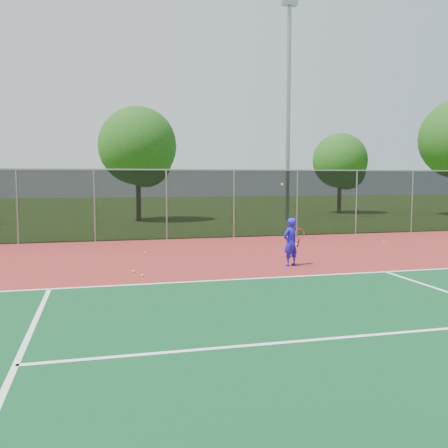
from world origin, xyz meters
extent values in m
plane|color=#305217|center=(0.00, 0.00, 0.00)|extent=(120.00, 120.00, 0.00)
cube|color=maroon|center=(0.00, 2.00, 0.01)|extent=(30.00, 20.00, 0.02)
cube|color=white|center=(2.00, 3.00, 0.03)|extent=(22.00, 0.10, 0.00)
cube|color=black|center=(0.00, 12.00, 1.52)|extent=(30.00, 0.04, 3.00)
cube|color=gray|center=(0.00, 12.00, 3.02)|extent=(30.00, 0.06, 0.06)
imported|color=#2116D2|center=(-0.23, 4.63, 0.75)|extent=(0.63, 0.54, 1.45)
cylinder|color=black|center=(-0.08, 4.38, 0.74)|extent=(0.03, 0.15, 0.27)
torus|color=#A51414|center=(-0.08, 4.28, 1.04)|extent=(0.30, 0.13, 0.29)
sphere|color=yellow|center=(-0.48, 4.73, 2.48)|extent=(0.07, 0.07, 0.07)
sphere|color=yellow|center=(5.45, 8.65, 0.06)|extent=(0.07, 0.07, 0.07)
sphere|color=yellow|center=(1.68, 8.81, 0.06)|extent=(0.07, 0.07, 0.07)
sphere|color=yellow|center=(-4.90, 4.69, 0.06)|extent=(0.07, 0.07, 0.07)
sphere|color=yellow|center=(-4.71, 4.05, 0.06)|extent=(0.07, 0.07, 0.07)
sphere|color=yellow|center=(-4.30, 8.07, 0.06)|extent=(0.07, 0.07, 0.07)
cylinder|color=gray|center=(5.45, 19.51, 6.44)|extent=(0.24, 0.24, 12.88)
cube|color=gray|center=(5.45, 19.51, 13.06)|extent=(0.90, 0.40, 0.35)
cylinder|color=#382314|center=(-3.44, 21.80, 1.34)|extent=(0.30, 0.30, 2.69)
sphere|color=#194512|center=(-3.44, 21.80, 4.63)|extent=(4.78, 4.78, 4.78)
sphere|color=#194512|center=(-3.04, 21.50, 3.73)|extent=(3.28, 3.28, 3.28)
cylinder|color=#382314|center=(11.76, 24.99, 1.15)|extent=(0.30, 0.30, 2.29)
sphere|color=#194512|center=(11.76, 24.99, 3.95)|extent=(4.08, 4.08, 4.08)
sphere|color=#194512|center=(12.16, 24.69, 3.19)|extent=(2.80, 2.80, 2.80)
camera|label=1|loc=(-5.80, -9.34, 2.67)|focal=40.00mm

